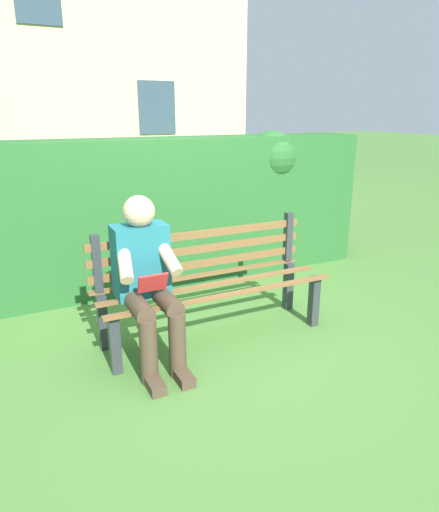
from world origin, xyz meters
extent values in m
plane|color=#477533|center=(0.00, 0.00, 0.00)|extent=(60.00, 60.00, 0.00)
cube|color=#2D3338|center=(-0.83, 0.19, 0.22)|extent=(0.07, 0.07, 0.43)
cube|color=#2D3338|center=(0.83, 0.19, 0.22)|extent=(0.07, 0.07, 0.43)
cube|color=#2D3338|center=(-0.83, -0.19, 0.22)|extent=(0.07, 0.07, 0.43)
cube|color=#2D3338|center=(0.83, -0.19, 0.22)|extent=(0.07, 0.07, 0.43)
cube|color=brown|center=(0.00, -0.24, 0.44)|extent=(1.83, 0.06, 0.02)
cube|color=brown|center=(0.00, 0.00, 0.44)|extent=(1.83, 0.06, 0.02)
cube|color=brown|center=(0.00, 0.24, 0.44)|extent=(1.83, 0.06, 0.02)
cube|color=#2D3338|center=(-0.83, -0.23, 0.67)|extent=(0.06, 0.06, 0.43)
cube|color=#2D3338|center=(0.83, -0.23, 0.67)|extent=(0.06, 0.06, 0.43)
cube|color=brown|center=(0.00, -0.23, 0.55)|extent=(1.83, 0.02, 0.06)
cube|color=brown|center=(0.00, -0.23, 0.67)|extent=(1.83, 0.02, 0.06)
cube|color=brown|center=(0.00, -0.23, 0.79)|extent=(1.83, 0.02, 0.06)
cube|color=#1E6672|center=(0.56, -0.02, 0.71)|extent=(0.38, 0.22, 0.52)
sphere|color=#D8AD8C|center=(0.56, 0.00, 1.07)|extent=(0.22, 0.22, 0.22)
cylinder|color=#473828|center=(0.46, 0.19, 0.47)|extent=(0.13, 0.42, 0.13)
cylinder|color=#473828|center=(0.66, 0.19, 0.47)|extent=(0.13, 0.42, 0.13)
cylinder|color=#473828|center=(0.46, 0.40, 0.23)|extent=(0.12, 0.12, 0.45)
cylinder|color=#473828|center=(0.66, 0.40, 0.23)|extent=(0.12, 0.12, 0.45)
cube|color=#473828|center=(0.46, 0.48, 0.04)|extent=(0.10, 0.24, 0.07)
cube|color=#473828|center=(0.66, 0.48, 0.04)|extent=(0.10, 0.24, 0.07)
cylinder|color=#D8AD8C|center=(0.41, 0.12, 0.77)|extent=(0.14, 0.32, 0.26)
cylinder|color=#D8AD8C|center=(0.71, 0.12, 0.77)|extent=(0.14, 0.32, 0.26)
cube|color=#B22626|center=(0.56, 0.24, 0.63)|extent=(0.20, 0.07, 0.13)
cube|color=#265B28|center=(0.17, -1.40, 0.74)|extent=(4.99, 0.61, 1.47)
sphere|color=#265B28|center=(-1.33, -1.31, 1.25)|extent=(0.55, 0.55, 0.55)
cube|color=beige|center=(0.18, -9.38, 3.22)|extent=(9.64, 3.17, 6.45)
cube|color=#334756|center=(-2.23, -7.78, 1.81)|extent=(0.90, 0.04, 1.20)
camera|label=1|loc=(1.41, 2.96, 1.72)|focal=31.86mm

